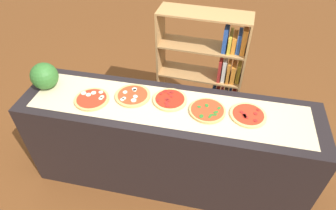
{
  "coord_description": "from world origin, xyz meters",
  "views": [
    {
      "loc": [
        0.37,
        -1.74,
        2.56
      ],
      "look_at": [
        0.0,
        0.0,
        0.98
      ],
      "focal_mm": 30.74,
      "sensor_mm": 36.0,
      "label": 1
    }
  ],
  "objects_px": {
    "pizza_mozzarella_0": "(92,99)",
    "bookshelf": "(212,77)",
    "watermelon": "(44,76)",
    "pizza_mozzarella_1": "(133,96)",
    "pizza_spinach_3": "(207,111)",
    "pizza_pepperoni_2": "(170,100)",
    "pizza_pepperoni_4": "(248,115)"
  },
  "relations": [
    {
      "from": "pizza_pepperoni_2",
      "to": "pizza_pepperoni_4",
      "type": "distance_m",
      "value": 0.65
    },
    {
      "from": "pizza_pepperoni_4",
      "to": "watermelon",
      "type": "distance_m",
      "value": 1.77
    },
    {
      "from": "pizza_mozzarella_1",
      "to": "bookshelf",
      "type": "distance_m",
      "value": 1.06
    },
    {
      "from": "watermelon",
      "to": "bookshelf",
      "type": "relative_size",
      "value": 0.17
    },
    {
      "from": "pizza_mozzarella_1",
      "to": "watermelon",
      "type": "distance_m",
      "value": 0.8
    },
    {
      "from": "pizza_mozzarella_1",
      "to": "watermelon",
      "type": "relative_size",
      "value": 1.29
    },
    {
      "from": "pizza_spinach_3",
      "to": "pizza_mozzarella_0",
      "type": "bearing_deg",
      "value": -176.39
    },
    {
      "from": "pizza_pepperoni_2",
      "to": "bookshelf",
      "type": "distance_m",
      "value": 0.9
    },
    {
      "from": "pizza_mozzarella_0",
      "to": "pizza_mozzarella_1",
      "type": "relative_size",
      "value": 0.96
    },
    {
      "from": "pizza_pepperoni_4",
      "to": "watermelon",
      "type": "bearing_deg",
      "value": 179.58
    },
    {
      "from": "watermelon",
      "to": "bookshelf",
      "type": "bearing_deg",
      "value": 30.26
    },
    {
      "from": "pizza_mozzarella_1",
      "to": "bookshelf",
      "type": "height_order",
      "value": "bookshelf"
    },
    {
      "from": "watermelon",
      "to": "bookshelf",
      "type": "xyz_separation_m",
      "value": [
        1.43,
        0.83,
        -0.38
      ]
    },
    {
      "from": "watermelon",
      "to": "pizza_pepperoni_2",
      "type": "bearing_deg",
      "value": 2.03
    },
    {
      "from": "watermelon",
      "to": "bookshelf",
      "type": "distance_m",
      "value": 1.69
    },
    {
      "from": "pizza_spinach_3",
      "to": "pizza_pepperoni_4",
      "type": "relative_size",
      "value": 1.02
    },
    {
      "from": "pizza_mozzarella_0",
      "to": "pizza_pepperoni_2",
      "type": "distance_m",
      "value": 0.66
    },
    {
      "from": "bookshelf",
      "to": "watermelon",
      "type": "bearing_deg",
      "value": -149.74
    },
    {
      "from": "pizza_mozzarella_0",
      "to": "pizza_spinach_3",
      "type": "xyz_separation_m",
      "value": [
        0.98,
        0.06,
        0.0
      ]
    },
    {
      "from": "pizza_mozzarella_0",
      "to": "pizza_mozzarella_1",
      "type": "xyz_separation_m",
      "value": [
        0.33,
        0.12,
        -0.0
      ]
    },
    {
      "from": "pizza_spinach_3",
      "to": "watermelon",
      "type": "height_order",
      "value": "watermelon"
    },
    {
      "from": "pizza_mozzarella_0",
      "to": "bookshelf",
      "type": "height_order",
      "value": "bookshelf"
    },
    {
      "from": "pizza_mozzarella_0",
      "to": "watermelon",
      "type": "relative_size",
      "value": 1.23
    },
    {
      "from": "pizza_spinach_3",
      "to": "watermelon",
      "type": "relative_size",
      "value": 1.25
    },
    {
      "from": "pizza_mozzarella_1",
      "to": "pizza_spinach_3",
      "type": "xyz_separation_m",
      "value": [
        0.65,
        -0.06,
        0.0
      ]
    },
    {
      "from": "pizza_pepperoni_4",
      "to": "bookshelf",
      "type": "distance_m",
      "value": 0.95
    },
    {
      "from": "pizza_mozzarella_0",
      "to": "bookshelf",
      "type": "relative_size",
      "value": 0.21
    },
    {
      "from": "pizza_mozzarella_0",
      "to": "pizza_pepperoni_2",
      "type": "relative_size",
      "value": 1.0
    },
    {
      "from": "pizza_mozzarella_0",
      "to": "pizza_pepperoni_2",
      "type": "xyz_separation_m",
      "value": [
        0.65,
        0.13,
        0.0
      ]
    },
    {
      "from": "pizza_mozzarella_1",
      "to": "watermelon",
      "type": "bearing_deg",
      "value": -178.08
    },
    {
      "from": "pizza_pepperoni_2",
      "to": "pizza_spinach_3",
      "type": "distance_m",
      "value": 0.33
    },
    {
      "from": "pizza_mozzarella_0",
      "to": "pizza_mozzarella_1",
      "type": "height_order",
      "value": "pizza_mozzarella_0"
    }
  ]
}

